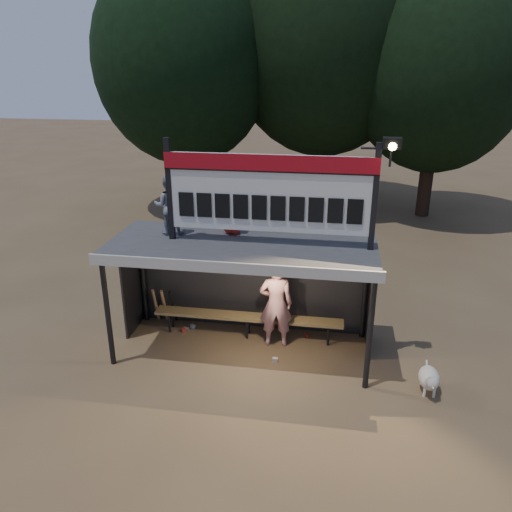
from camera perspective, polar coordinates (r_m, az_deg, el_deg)
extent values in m
plane|color=brown|center=(10.35, -1.47, -10.59)|extent=(80.00, 80.00, 0.00)
imported|color=white|center=(10.07, 2.29, -5.52)|extent=(0.72, 0.52, 1.85)
imported|color=gray|center=(9.78, -9.96, 5.72)|extent=(0.64, 0.54, 1.15)
imported|color=#B1241B|center=(9.70, -2.74, 5.02)|extent=(0.49, 0.41, 0.86)
cube|color=#39393B|center=(9.36, -1.60, 1.25)|extent=(5.00, 2.00, 0.12)
cube|color=beige|center=(8.44, -2.87, -1.36)|extent=(5.10, 0.06, 0.20)
cylinder|color=black|center=(9.76, -16.60, -6.24)|extent=(0.10, 0.10, 2.20)
cylinder|color=black|center=(8.91, 12.89, -8.64)|extent=(0.10, 0.10, 2.20)
cylinder|color=black|center=(11.24, -12.79, -2.12)|extent=(0.10, 0.10, 2.20)
cylinder|color=black|center=(10.51, 12.39, -3.78)|extent=(0.10, 0.10, 2.20)
cube|color=black|center=(10.71, -0.55, -2.78)|extent=(5.00, 0.04, 2.20)
cube|color=black|center=(10.94, -14.03, -2.90)|extent=(0.04, 1.00, 2.20)
cube|color=black|center=(10.16, 13.05, -4.76)|extent=(0.04, 1.00, 2.20)
cylinder|color=black|center=(10.32, -0.57, 2.55)|extent=(5.00, 0.06, 0.06)
cube|color=black|center=(9.40, -9.84, 7.47)|extent=(0.10, 0.10, 1.90)
cube|color=black|center=(8.94, 13.41, 6.48)|extent=(0.10, 0.10, 1.90)
cube|color=silver|center=(8.98, 1.50, 7.13)|extent=(3.80, 0.08, 1.40)
cube|color=#A40B16|center=(8.81, 1.49, 10.58)|extent=(3.80, 0.04, 0.28)
cube|color=black|center=(8.84, 1.47, 9.62)|extent=(3.80, 0.02, 0.03)
cube|color=black|center=(9.32, -7.97, 5.87)|extent=(0.27, 0.03, 0.45)
cube|color=black|center=(9.23, -5.94, 5.80)|extent=(0.27, 0.03, 0.45)
cube|color=black|center=(9.15, -3.87, 5.73)|extent=(0.27, 0.03, 0.45)
cube|color=black|center=(9.08, -1.77, 5.65)|extent=(0.27, 0.03, 0.45)
cube|color=black|center=(9.02, 0.36, 5.56)|extent=(0.27, 0.03, 0.45)
cube|color=black|center=(8.98, 2.52, 5.46)|extent=(0.27, 0.03, 0.45)
cube|color=black|center=(8.95, 4.69, 5.35)|extent=(0.27, 0.03, 0.45)
cube|color=black|center=(8.93, 6.87, 5.24)|extent=(0.27, 0.03, 0.45)
cube|color=black|center=(8.93, 9.06, 5.11)|extent=(0.27, 0.03, 0.45)
cube|color=black|center=(8.93, 11.24, 4.98)|extent=(0.27, 0.03, 0.45)
cylinder|color=black|center=(8.76, 13.56, 11.88)|extent=(0.50, 0.04, 0.04)
cylinder|color=black|center=(8.81, 15.12, 10.79)|extent=(0.04, 0.04, 0.30)
cube|color=black|center=(8.72, 15.31, 12.34)|extent=(0.30, 0.22, 0.18)
sphere|color=#FFD88C|center=(8.64, 15.33, 11.99)|extent=(0.14, 0.14, 0.14)
cube|color=olive|center=(10.60, -0.95, -6.97)|extent=(4.00, 0.35, 0.06)
cylinder|color=black|center=(11.00, -9.88, -7.52)|extent=(0.05, 0.05, 0.45)
cylinder|color=black|center=(11.19, -9.49, -6.95)|extent=(0.05, 0.05, 0.45)
cylinder|color=black|center=(10.60, -1.05, -8.34)|extent=(0.05, 0.05, 0.45)
cylinder|color=black|center=(10.81, -0.83, -7.72)|extent=(0.05, 0.05, 0.45)
cylinder|color=black|center=(10.47, 8.26, -8.99)|extent=(0.05, 0.05, 0.45)
cylinder|color=black|center=(10.68, 8.29, -8.35)|extent=(0.05, 0.05, 0.45)
cylinder|color=#311E16|center=(19.80, -7.74, 10.65)|extent=(0.50, 0.50, 3.74)
ellipsoid|color=black|center=(19.47, -8.30, 21.27)|extent=(6.46, 6.46, 7.48)
cylinder|color=black|center=(20.43, 7.33, 11.62)|extent=(0.50, 0.50, 4.18)
ellipsoid|color=black|center=(20.16, 7.92, 23.14)|extent=(7.22, 7.22, 8.36)
cylinder|color=#2F1E15|center=(19.77, 18.98, 9.36)|extent=(0.50, 0.50, 3.52)
ellipsoid|color=black|center=(19.43, 20.25, 19.30)|extent=(6.08, 6.08, 7.04)
ellipsoid|color=beige|center=(9.55, 19.16, -13.01)|extent=(0.36, 0.58, 0.36)
sphere|color=beige|center=(9.28, 19.50, -13.51)|extent=(0.22, 0.22, 0.22)
cone|color=beige|center=(9.21, 19.58, -13.96)|extent=(0.10, 0.10, 0.10)
cone|color=beige|center=(9.20, 19.28, -13.06)|extent=(0.06, 0.06, 0.07)
cone|color=beige|center=(9.22, 19.91, -13.07)|extent=(0.06, 0.06, 0.07)
cylinder|color=white|center=(9.49, 18.71, -14.51)|extent=(0.05, 0.05, 0.18)
cylinder|color=beige|center=(9.52, 19.68, -14.52)|extent=(0.05, 0.05, 0.18)
cylinder|color=#F0E5CF|center=(9.79, 18.39, -13.29)|extent=(0.05, 0.05, 0.18)
cylinder|color=beige|center=(9.82, 19.34, -13.30)|extent=(0.05, 0.05, 0.18)
cylinder|color=beige|center=(9.76, 18.94, -11.69)|extent=(0.04, 0.16, 0.14)
cylinder|color=olive|center=(11.36, -11.38, -5.48)|extent=(0.08, 0.27, 0.84)
cylinder|color=#9F704A|center=(11.30, -10.42, -5.57)|extent=(0.08, 0.30, 0.83)
cylinder|color=black|center=(11.23, -9.45, -5.66)|extent=(0.09, 0.33, 0.83)
cube|color=#A5291C|center=(11.04, -8.30, -8.38)|extent=(0.11, 0.12, 0.08)
cylinder|color=silver|center=(11.11, -7.97, -8.19)|extent=(0.13, 0.09, 0.07)
cube|color=beige|center=(9.95, 2.20, -11.77)|extent=(0.10, 0.07, 0.08)
cylinder|color=#A5291C|center=(10.81, 5.75, -9.00)|extent=(0.12, 0.14, 0.07)
cube|color=#A4A3A8|center=(11.17, -7.23, -7.97)|extent=(0.12, 0.11, 0.08)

